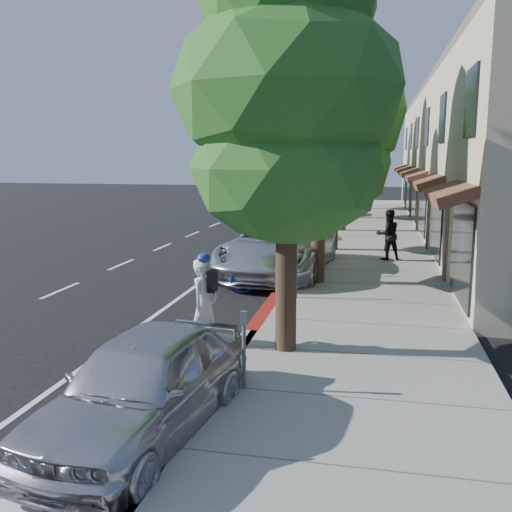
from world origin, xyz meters
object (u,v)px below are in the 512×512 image
(street_tree_3, at_px, (344,127))
(dark_suv_far, at_px, (321,204))
(white_pickup, at_px, (299,208))
(pedestrian, at_px, (388,235))
(dark_sedan, at_px, (275,227))
(bicycle, at_px, (267,273))
(street_tree_5, at_px, (354,148))
(cyclist, at_px, (205,305))
(street_tree_0, at_px, (288,98))
(street_tree_1, at_px, (320,117))
(silver_suv, at_px, (279,247))
(near_car_a, at_px, (143,385))
(street_tree_2, at_px, (335,148))
(street_tree_4, at_px, (350,141))

(street_tree_3, height_order, dark_suv_far, street_tree_3)
(white_pickup, xyz_separation_m, pedestrian, (4.89, -12.90, 0.32))
(dark_sedan, bearing_deg, bicycle, -88.34)
(street_tree_5, height_order, cyclist, street_tree_5)
(street_tree_0, bearing_deg, pedestrian, 78.47)
(street_tree_1, distance_m, white_pickup, 17.72)
(street_tree_5, xyz_separation_m, silver_suv, (-1.40, -22.50, -3.38))
(street_tree_5, bearing_deg, street_tree_3, -90.00)
(street_tree_0, relative_size, silver_suv, 1.17)
(street_tree_0, xyz_separation_m, near_car_a, (-1.40, -3.50, -4.06))
(street_tree_1, height_order, street_tree_3, street_tree_3)
(street_tree_0, height_order, silver_suv, street_tree_0)
(dark_sedan, xyz_separation_m, near_car_a, (1.29, -17.79, 0.06))
(street_tree_2, xyz_separation_m, dark_suv_far, (-1.68, 13.13, -3.25))
(dark_suv_far, bearing_deg, street_tree_1, -86.06)
(street_tree_0, bearing_deg, cyclist, -179.98)
(street_tree_0, relative_size, bicycle, 3.60)
(street_tree_3, height_order, cyclist, street_tree_3)
(silver_suv, height_order, dark_sedan, silver_suv)
(street_tree_5, xyz_separation_m, bicycle, (-1.30, -25.00, -3.73))
(street_tree_5, relative_size, bicycle, 3.31)
(street_tree_5, distance_m, white_pickup, 8.35)
(street_tree_2, relative_size, bicycle, 3.11)
(street_tree_4, relative_size, near_car_a, 1.80)
(near_car_a, distance_m, pedestrian, 14.04)
(street_tree_1, xyz_separation_m, street_tree_2, (0.00, 6.00, -0.76))
(street_tree_2, distance_m, dark_suv_far, 13.63)
(street_tree_3, bearing_deg, street_tree_1, -90.00)
(cyclist, bearing_deg, white_pickup, 19.85)
(street_tree_4, xyz_separation_m, cyclist, (-1.60, -24.00, -3.69))
(street_tree_0, bearing_deg, street_tree_5, 90.00)
(cyclist, distance_m, near_car_a, 3.51)
(cyclist, relative_size, pedestrian, 1.03)
(street_tree_3, relative_size, dark_sedan, 2.02)
(street_tree_0, bearing_deg, white_pickup, 97.01)
(street_tree_1, xyz_separation_m, dark_suv_far, (-1.68, 19.13, -4.01))
(street_tree_0, relative_size, white_pickup, 1.54)
(white_pickup, bearing_deg, silver_suv, -82.21)
(bicycle, bearing_deg, cyclist, 154.90)
(street_tree_3, bearing_deg, street_tree_2, -90.00)
(street_tree_0, distance_m, cyclist, 4.19)
(street_tree_0, bearing_deg, street_tree_4, 90.00)
(silver_suv, xyz_separation_m, dark_suv_far, (-0.28, 17.63, -0.07))
(near_car_a, bearing_deg, dark_sedan, 101.39)
(street_tree_1, height_order, dark_suv_far, street_tree_1)
(dark_suv_far, relative_size, pedestrian, 2.74)
(cyclist, bearing_deg, dark_sedan, 21.16)
(silver_suv, distance_m, white_pickup, 15.57)
(street_tree_5, bearing_deg, silver_suv, -93.56)
(street_tree_1, height_order, street_tree_5, street_tree_1)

